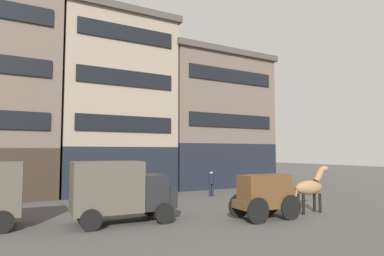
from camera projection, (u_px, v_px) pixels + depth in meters
The scene contains 7 objects.
ground_plane at pixel (120, 220), 14.43m from camera, with size 120.00×120.00×0.00m, color #4C4947.
building_center_right at pixel (114, 103), 25.35m from camera, with size 8.66×6.31×13.48m.
building_far_right at pixel (213, 120), 29.79m from camera, with size 10.27×6.31×11.78m.
cargo_wagon at pixel (265, 193), 14.80m from camera, with size 2.98×1.67×1.98m.
draft_horse at pixel (310, 187), 16.26m from camera, with size 2.35×0.70×2.30m.
delivery_truck_far at pixel (120, 189), 13.97m from camera, with size 4.46×2.39×2.62m.
pedestrian_officer at pixel (211, 182), 22.16m from camera, with size 0.42×0.42×1.79m.
Camera 1 is at (-4.50, -14.33, 3.05)m, focal length 30.56 mm.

